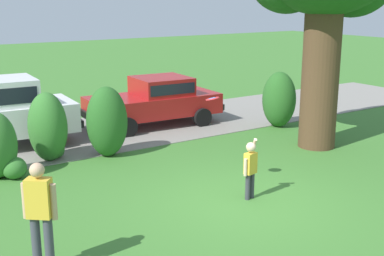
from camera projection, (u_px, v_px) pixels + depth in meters
The scene contains 9 objects.
ground_plane at pixel (244, 202), 10.43m from camera, with size 80.00×80.00×0.00m, color #3D752D.
driveway_strip at pixel (108, 132), 15.85m from camera, with size 28.00×4.40×0.02m, color gray.
shrub_centre_left at pixel (48, 128), 12.92m from camera, with size 0.97×1.08×1.77m.
shrub_centre at pixel (107, 122), 13.28m from camera, with size 1.08×0.95×1.85m.
shrub_centre_right at pixel (279, 99), 16.35m from camera, with size 1.02×1.13×1.78m.
parked_sedan at pixel (156, 99), 16.57m from camera, with size 4.50×2.29×1.56m.
child_thrower at pixel (250, 166), 10.46m from camera, with size 0.42×0.32×1.29m.
frisbee at pixel (212, 99), 10.56m from camera, with size 0.29×0.28×0.11m.
adult_onlooker at pixel (40, 212), 7.55m from camera, with size 0.43×0.40×1.74m.
Camera 1 is at (-6.22, -7.55, 4.05)m, focal length 48.00 mm.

